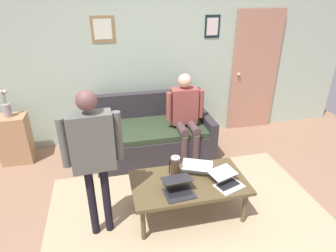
{
  "coord_description": "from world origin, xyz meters",
  "views": [
    {
      "loc": [
        0.67,
        2.31,
        2.38
      ],
      "look_at": [
        -0.05,
        -0.85,
        0.8
      ],
      "focal_mm": 31.04,
      "sensor_mm": 36.0,
      "label": 1
    }
  ],
  "objects_px": {
    "coffee_table": "(189,184)",
    "person_seated": "(186,113)",
    "interior_door": "(255,72)",
    "side_shelf": "(15,139)",
    "laptop_center": "(178,188)",
    "person_standing": "(93,149)",
    "couch": "(153,135)",
    "french_press": "(175,167)",
    "flower_vase": "(7,109)",
    "laptop_right": "(227,181)",
    "laptop_left": "(198,167)"
  },
  "relations": [
    {
      "from": "interior_door",
      "to": "side_shelf",
      "type": "distance_m",
      "value": 3.95
    },
    {
      "from": "laptop_center",
      "to": "french_press",
      "type": "xyz_separation_m",
      "value": [
        -0.04,
        -0.28,
        0.08
      ]
    },
    {
      "from": "side_shelf",
      "to": "person_seated",
      "type": "distance_m",
      "value": 2.51
    },
    {
      "from": "laptop_center",
      "to": "person_seated",
      "type": "distance_m",
      "value": 1.43
    },
    {
      "from": "laptop_center",
      "to": "laptop_right",
      "type": "bearing_deg",
      "value": -179.15
    },
    {
      "from": "flower_vase",
      "to": "laptop_right",
      "type": "bearing_deg",
      "value": 144.82
    },
    {
      "from": "coffee_table",
      "to": "flower_vase",
      "type": "distance_m",
      "value": 2.73
    },
    {
      "from": "laptop_center",
      "to": "couch",
      "type": "bearing_deg",
      "value": -90.39
    },
    {
      "from": "interior_door",
      "to": "couch",
      "type": "distance_m",
      "value": 2.09
    },
    {
      "from": "laptop_left",
      "to": "side_shelf",
      "type": "distance_m",
      "value": 2.72
    },
    {
      "from": "laptop_right",
      "to": "side_shelf",
      "type": "xyz_separation_m",
      "value": [
        2.52,
        -1.78,
        -0.13
      ]
    },
    {
      "from": "interior_door",
      "to": "laptop_center",
      "type": "bearing_deg",
      "value": 47.92
    },
    {
      "from": "couch",
      "to": "laptop_left",
      "type": "relative_size",
      "value": 4.02
    },
    {
      "from": "flower_vase",
      "to": "interior_door",
      "type": "bearing_deg",
      "value": -175.44
    },
    {
      "from": "coffee_table",
      "to": "flower_vase",
      "type": "height_order",
      "value": "flower_vase"
    },
    {
      "from": "interior_door",
      "to": "laptop_left",
      "type": "relative_size",
      "value": 4.83
    },
    {
      "from": "french_press",
      "to": "flower_vase",
      "type": "distance_m",
      "value": 2.54
    },
    {
      "from": "interior_door",
      "to": "side_shelf",
      "type": "bearing_deg",
      "value": 4.6
    },
    {
      "from": "person_standing",
      "to": "person_seated",
      "type": "distance_m",
      "value": 1.79
    },
    {
      "from": "person_seated",
      "to": "side_shelf",
      "type": "bearing_deg",
      "value": -10.53
    },
    {
      "from": "laptop_left",
      "to": "french_press",
      "type": "bearing_deg",
      "value": 10.64
    },
    {
      "from": "french_press",
      "to": "flower_vase",
      "type": "xyz_separation_m",
      "value": [
        2.02,
        -1.51,
        0.27
      ]
    },
    {
      "from": "french_press",
      "to": "person_seated",
      "type": "xyz_separation_m",
      "value": [
        -0.42,
        -1.05,
        0.16
      ]
    },
    {
      "from": "couch",
      "to": "laptop_right",
      "type": "distance_m",
      "value": 1.65
    },
    {
      "from": "flower_vase",
      "to": "person_seated",
      "type": "height_order",
      "value": "person_seated"
    },
    {
      "from": "couch",
      "to": "person_seated",
      "type": "xyz_separation_m",
      "value": [
        -0.44,
        0.23,
        0.42
      ]
    },
    {
      "from": "laptop_left",
      "to": "laptop_center",
      "type": "height_order",
      "value": "laptop_center"
    },
    {
      "from": "flower_vase",
      "to": "person_standing",
      "type": "relative_size",
      "value": 0.24
    },
    {
      "from": "couch",
      "to": "person_seated",
      "type": "bearing_deg",
      "value": 152.77
    },
    {
      "from": "interior_door",
      "to": "person_seated",
      "type": "xyz_separation_m",
      "value": [
        1.44,
        0.76,
        -0.3
      ]
    },
    {
      "from": "laptop_right",
      "to": "coffee_table",
      "type": "bearing_deg",
      "value": -21.37
    },
    {
      "from": "french_press",
      "to": "person_standing",
      "type": "relative_size",
      "value": 0.18
    },
    {
      "from": "person_seated",
      "to": "person_standing",
      "type": "bearing_deg",
      "value": 44.64
    },
    {
      "from": "laptop_right",
      "to": "french_press",
      "type": "distance_m",
      "value": 0.58
    },
    {
      "from": "coffee_table",
      "to": "person_seated",
      "type": "relative_size",
      "value": 0.98
    },
    {
      "from": "interior_door",
      "to": "laptop_center",
      "type": "distance_m",
      "value": 2.87
    },
    {
      "from": "laptop_left",
      "to": "laptop_right",
      "type": "distance_m",
      "value": 0.39
    },
    {
      "from": "laptop_right",
      "to": "person_seated",
      "type": "height_order",
      "value": "person_seated"
    },
    {
      "from": "couch",
      "to": "flower_vase",
      "type": "distance_m",
      "value": 2.08
    },
    {
      "from": "couch",
      "to": "french_press",
      "type": "relative_size",
      "value": 6.13
    },
    {
      "from": "interior_door",
      "to": "person_standing",
      "type": "height_order",
      "value": "interior_door"
    },
    {
      "from": "laptop_center",
      "to": "flower_vase",
      "type": "distance_m",
      "value": 2.69
    },
    {
      "from": "interior_door",
      "to": "flower_vase",
      "type": "height_order",
      "value": "interior_door"
    },
    {
      "from": "coffee_table",
      "to": "laptop_left",
      "type": "bearing_deg",
      "value": -131.35
    },
    {
      "from": "interior_door",
      "to": "side_shelf",
      "type": "height_order",
      "value": "interior_door"
    },
    {
      "from": "laptop_center",
      "to": "laptop_right",
      "type": "height_order",
      "value": "laptop_center"
    },
    {
      "from": "french_press",
      "to": "flower_vase",
      "type": "height_order",
      "value": "flower_vase"
    },
    {
      "from": "couch",
      "to": "side_shelf",
      "type": "height_order",
      "value": "couch"
    },
    {
      "from": "interior_door",
      "to": "french_press",
      "type": "relative_size",
      "value": 7.37
    },
    {
      "from": "laptop_center",
      "to": "person_standing",
      "type": "xyz_separation_m",
      "value": [
        0.8,
        -0.09,
        0.53
      ]
    }
  ]
}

